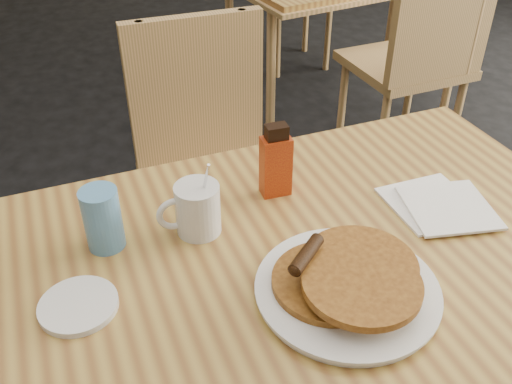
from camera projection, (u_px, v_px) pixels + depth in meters
main_table at (305, 275)px, 1.10m from camera, size 1.36×0.94×0.75m
chair_main_far at (207, 146)px, 1.78m from camera, size 0.43×0.43×0.94m
chair_neighbor_near at (422, 47)px, 2.34m from camera, size 0.48×0.48×1.01m
pancake_plate at (348, 284)px, 0.99m from camera, size 0.32×0.32×0.09m
coffee_mug at (196, 209)px, 1.12m from camera, size 0.13×0.09×0.17m
syrup_bottle at (276, 163)px, 1.21m from camera, size 0.06×0.04×0.17m
napkin_stack at (439, 205)px, 1.21m from camera, size 0.21×0.22×0.01m
blue_tumbler at (103, 219)px, 1.08m from camera, size 0.09×0.09×0.13m
side_saucer at (78, 306)px, 0.97m from camera, size 0.17×0.17×0.01m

